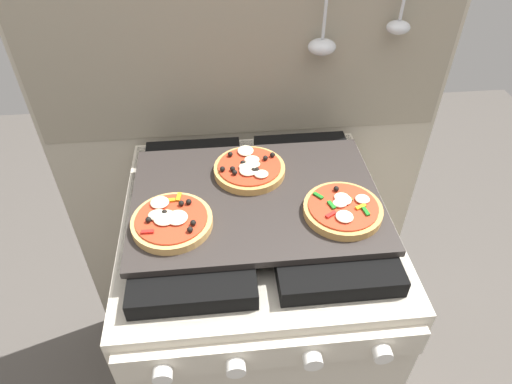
{
  "coord_description": "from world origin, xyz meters",
  "views": [
    {
      "loc": [
        -0.07,
        -0.73,
        1.57
      ],
      "look_at": [
        0.0,
        0.0,
        0.93
      ],
      "focal_mm": 31.6,
      "sensor_mm": 36.0,
      "label": 1
    }
  ],
  "objects_px": {
    "baking_tray": "(256,198)",
    "pizza_right": "(343,209)",
    "stove": "(256,318)",
    "pizza_center": "(249,169)",
    "pizza_left": "(171,221)"
  },
  "relations": [
    {
      "from": "baking_tray",
      "to": "pizza_right",
      "type": "distance_m",
      "value": 0.19
    },
    {
      "from": "stove",
      "to": "pizza_right",
      "type": "bearing_deg",
      "value": -22.6
    },
    {
      "from": "pizza_right",
      "to": "pizza_center",
      "type": "relative_size",
      "value": 1.0
    },
    {
      "from": "stove",
      "to": "pizza_center",
      "type": "height_order",
      "value": "pizza_center"
    },
    {
      "from": "pizza_right",
      "to": "pizza_center",
      "type": "distance_m",
      "value": 0.24
    },
    {
      "from": "baking_tray",
      "to": "pizza_center",
      "type": "bearing_deg",
      "value": 95.13
    },
    {
      "from": "stove",
      "to": "pizza_right",
      "type": "height_order",
      "value": "pizza_right"
    },
    {
      "from": "stove",
      "to": "baking_tray",
      "type": "bearing_deg",
      "value": 90.0
    },
    {
      "from": "baking_tray",
      "to": "pizza_center",
      "type": "distance_m",
      "value": 0.08
    },
    {
      "from": "pizza_left",
      "to": "pizza_center",
      "type": "relative_size",
      "value": 1.0
    },
    {
      "from": "baking_tray",
      "to": "pizza_left",
      "type": "height_order",
      "value": "pizza_left"
    },
    {
      "from": "pizza_right",
      "to": "stove",
      "type": "bearing_deg",
      "value": 157.4
    },
    {
      "from": "pizza_left",
      "to": "pizza_center",
      "type": "distance_m",
      "value": 0.23
    },
    {
      "from": "pizza_center",
      "to": "baking_tray",
      "type": "bearing_deg",
      "value": -84.87
    },
    {
      "from": "stove",
      "to": "pizza_center",
      "type": "relative_size",
      "value": 5.48
    }
  ]
}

